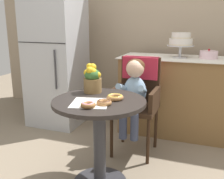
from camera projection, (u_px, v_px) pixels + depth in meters
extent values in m
cube|color=tan|center=(153.00, 17.00, 3.55)|extent=(4.80, 0.10, 2.70)
cylinder|color=#282321|center=(99.00, 102.00, 2.03)|extent=(0.72, 0.72, 0.03)
cylinder|color=#333338|center=(100.00, 145.00, 2.12)|extent=(0.10, 0.10, 0.69)
cube|color=#332114|center=(135.00, 108.00, 2.62)|extent=(0.42, 0.42, 0.04)
cube|color=#332114|center=(141.00, 79.00, 2.73)|extent=(0.40, 0.04, 0.46)
cube|color=#332114|center=(117.00, 95.00, 2.65)|extent=(0.04, 0.38, 0.18)
cube|color=#332114|center=(155.00, 99.00, 2.53)|extent=(0.04, 0.38, 0.18)
cube|color=#B22338|center=(141.00, 68.00, 2.70)|extent=(0.36, 0.11, 0.22)
cylinder|color=#332114|center=(112.00, 136.00, 2.58)|extent=(0.03, 0.03, 0.45)
cylinder|color=#332114|center=(148.00, 141.00, 2.46)|extent=(0.03, 0.03, 0.45)
cylinder|color=#332114|center=(123.00, 123.00, 2.90)|extent=(0.03, 0.03, 0.45)
cylinder|color=#332114|center=(156.00, 127.00, 2.78)|extent=(0.03, 0.03, 0.45)
ellipsoid|color=#8CADCC|center=(135.00, 92.00, 2.56)|extent=(0.22, 0.16, 0.30)
sphere|color=#E0B293|center=(135.00, 69.00, 2.49)|extent=(0.17, 0.17, 0.17)
ellipsoid|color=#4C2D19|center=(136.00, 66.00, 2.50)|extent=(0.17, 0.17, 0.14)
cylinder|color=#8CADCC|center=(123.00, 88.00, 2.50)|extent=(0.08, 0.23, 0.13)
sphere|color=#E0B293|center=(121.00, 97.00, 2.44)|extent=(0.06, 0.06, 0.06)
cylinder|color=#8CADCC|center=(142.00, 90.00, 2.43)|extent=(0.08, 0.23, 0.13)
sphere|color=#E0B293|center=(139.00, 99.00, 2.38)|extent=(0.06, 0.06, 0.06)
cylinder|color=#3F4760|center=(127.00, 104.00, 2.53)|extent=(0.09, 0.22, 0.09)
cylinder|color=#3F4760|center=(123.00, 125.00, 2.47)|extent=(0.08, 0.08, 0.26)
cylinder|color=#3F4760|center=(138.00, 106.00, 2.49)|extent=(0.09, 0.22, 0.09)
cylinder|color=#3F4760|center=(134.00, 127.00, 2.44)|extent=(0.08, 0.08, 0.26)
cube|color=white|center=(90.00, 103.00, 1.94)|extent=(0.32, 0.32, 0.00)
torus|color=#AD7542|center=(115.00, 97.00, 2.03)|extent=(0.13, 0.13, 0.03)
torus|color=gold|center=(115.00, 96.00, 2.03)|extent=(0.12, 0.12, 0.02)
torus|color=#AD7542|center=(104.00, 103.00, 1.91)|extent=(0.11, 0.11, 0.03)
torus|color=#512D1E|center=(104.00, 101.00, 1.90)|extent=(0.10, 0.10, 0.02)
torus|color=#936033|center=(89.00, 105.00, 1.85)|extent=(0.11, 0.11, 0.04)
torus|color=pink|center=(89.00, 104.00, 1.84)|extent=(0.09, 0.09, 0.02)
cylinder|color=brown|center=(93.00, 85.00, 2.23)|extent=(0.15, 0.15, 0.12)
ellipsoid|color=#38662D|center=(92.00, 75.00, 2.21)|extent=(0.14, 0.14, 0.10)
sphere|color=gold|center=(98.00, 75.00, 2.19)|extent=(0.05, 0.05, 0.05)
sphere|color=gold|center=(97.00, 74.00, 2.23)|extent=(0.06, 0.06, 0.06)
sphere|color=gold|center=(93.00, 67.00, 2.22)|extent=(0.06, 0.06, 0.06)
sphere|color=gold|center=(89.00, 66.00, 2.22)|extent=(0.05, 0.05, 0.05)
sphere|color=gold|center=(87.00, 73.00, 2.20)|extent=(0.06, 0.06, 0.06)
sphere|color=gold|center=(90.00, 70.00, 2.17)|extent=(0.06, 0.06, 0.06)
sphere|color=gold|center=(93.00, 72.00, 2.18)|extent=(0.07, 0.07, 0.07)
cube|color=olive|center=(187.00, 97.00, 3.09)|extent=(1.50, 0.56, 0.90)
cube|color=white|center=(189.00, 58.00, 2.98)|extent=(1.56, 0.62, 0.01)
cylinder|color=silver|center=(180.00, 57.00, 3.01)|extent=(0.16, 0.16, 0.01)
cylinder|color=silver|center=(180.00, 51.00, 3.00)|extent=(0.03, 0.03, 0.12)
cylinder|color=silver|center=(180.00, 46.00, 2.98)|extent=(0.30, 0.30, 0.01)
cylinder|color=white|center=(181.00, 42.00, 2.97)|extent=(0.26, 0.25, 0.08)
cylinder|color=beige|center=(181.00, 44.00, 2.98)|extent=(0.26, 0.26, 0.01)
cylinder|color=white|center=(181.00, 35.00, 2.95)|extent=(0.21, 0.21, 0.07)
cylinder|color=beige|center=(181.00, 38.00, 2.96)|extent=(0.21, 0.21, 0.01)
cylinder|color=silver|center=(209.00, 55.00, 2.93)|extent=(0.19, 0.19, 0.08)
sphere|color=red|center=(209.00, 50.00, 2.92)|extent=(0.02, 0.02, 0.02)
cube|color=#B7BABF|center=(56.00, 58.00, 3.35)|extent=(0.64, 0.60, 1.70)
cube|color=black|center=(41.00, 43.00, 3.02)|extent=(0.63, 0.01, 0.01)
cylinder|color=#3F3F44|center=(55.00, 70.00, 3.02)|extent=(0.02, 0.02, 0.45)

